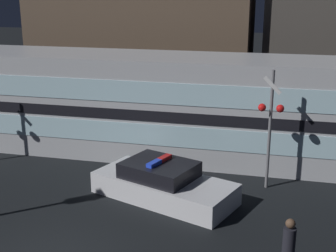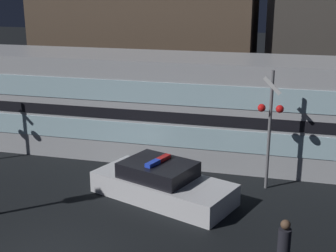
% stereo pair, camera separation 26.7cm
% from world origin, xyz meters
% --- Properties ---
extents(train, '(21.77, 3.22, 3.83)m').
position_xyz_m(train, '(1.03, 8.26, 1.92)').
color(train, '#B7BABF').
rests_on(train, ground_plane).
extents(police_car, '(4.76, 3.24, 1.26)m').
position_xyz_m(police_car, '(1.73, 4.23, 0.47)').
color(police_car, silver).
rests_on(police_car, ground_plane).
extents(crossing_signal_near, '(0.80, 0.30, 3.88)m').
position_xyz_m(crossing_signal_near, '(4.82, 5.75, 2.32)').
color(crossing_signal_near, slate).
rests_on(crossing_signal_near, ground_plane).
extents(building_left, '(11.24, 4.42, 7.40)m').
position_xyz_m(building_left, '(-2.11, 14.97, 3.70)').
color(building_left, brown).
rests_on(building_left, ground_plane).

